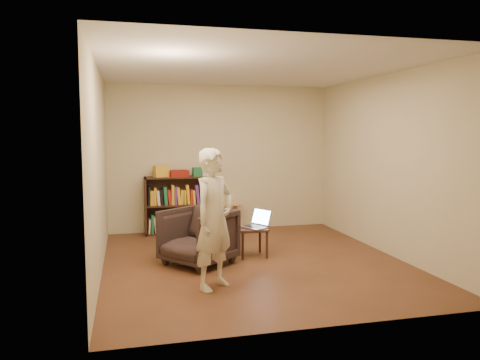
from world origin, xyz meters
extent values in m
plane|color=#482D17|center=(0.00, 0.00, 0.00)|extent=(4.50, 4.50, 0.00)
plane|color=silver|center=(0.00, 0.00, 2.60)|extent=(4.50, 4.50, 0.00)
plane|color=beige|center=(0.00, 2.25, 1.30)|extent=(4.00, 0.00, 4.00)
plane|color=beige|center=(-2.00, 0.00, 1.30)|extent=(0.00, 4.50, 4.50)
plane|color=beige|center=(2.00, 0.00, 1.30)|extent=(0.00, 4.50, 4.50)
cube|color=black|center=(-1.36, 2.08, 0.50)|extent=(0.03, 0.30, 1.00)
cube|color=black|center=(-0.19, 2.08, 0.50)|extent=(0.03, 0.30, 1.00)
cube|color=black|center=(-0.78, 2.22, 0.50)|extent=(1.20, 0.02, 1.00)
cube|color=black|center=(-0.78, 2.08, 0.01)|extent=(1.20, 0.30, 0.03)
cube|color=black|center=(-0.78, 2.08, 0.50)|extent=(1.14, 0.30, 0.03)
cube|color=black|center=(-0.78, 2.08, 0.98)|extent=(1.20, 0.30, 0.03)
cube|color=gold|center=(-1.09, 2.07, 1.10)|extent=(0.28, 0.23, 0.20)
cube|color=maroon|center=(-0.80, 2.07, 1.05)|extent=(0.37, 0.30, 0.11)
cube|color=#1B6737|center=(-0.46, 2.06, 1.08)|extent=(0.16, 0.16, 0.15)
cube|color=silver|center=(-0.32, 2.06, 1.04)|extent=(0.12, 0.12, 0.09)
cube|color=tan|center=(0.12, 2.03, 0.50)|extent=(0.36, 0.36, 0.04)
cylinder|color=tan|center=(-0.02, 1.89, 0.24)|extent=(0.03, 0.03, 0.48)
cylinder|color=tan|center=(0.27, 1.89, 0.24)|extent=(0.03, 0.03, 0.48)
cylinder|color=tan|center=(-0.02, 2.17, 0.24)|extent=(0.03, 0.03, 0.48)
cylinder|color=tan|center=(0.27, 2.17, 0.24)|extent=(0.03, 0.03, 0.48)
imported|color=#2D211E|center=(-0.76, 0.05, 0.38)|extent=(1.15, 1.14, 0.75)
cube|color=black|center=(0.05, 0.29, 0.39)|extent=(0.40, 0.40, 0.04)
cylinder|color=black|center=(-0.13, 0.12, 0.19)|extent=(0.04, 0.04, 0.38)
cylinder|color=black|center=(0.22, 0.12, 0.19)|extent=(0.04, 0.04, 0.38)
cylinder|color=black|center=(-0.13, 0.46, 0.19)|extent=(0.04, 0.04, 0.38)
cylinder|color=black|center=(0.22, 0.46, 0.19)|extent=(0.04, 0.04, 0.38)
cube|color=#ABABB0|center=(0.07, 0.28, 0.42)|extent=(0.39, 0.43, 0.02)
cube|color=black|center=(0.07, 0.28, 0.43)|extent=(0.27, 0.33, 0.00)
cube|color=#ABABB0|center=(0.21, 0.36, 0.55)|extent=(0.25, 0.35, 0.24)
cube|color=#B4D2FC|center=(0.21, 0.36, 0.55)|extent=(0.21, 0.30, 0.19)
imported|color=beige|center=(-0.72, -0.94, 0.79)|extent=(0.69, 0.66, 1.59)
camera|label=1|loc=(-1.67, -6.04, 1.76)|focal=35.00mm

